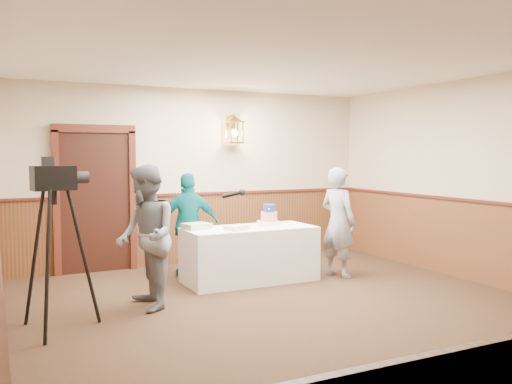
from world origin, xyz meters
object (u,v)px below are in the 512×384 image
(interviewer, at_px, (146,237))
(assistant_p, at_px, (189,225))
(sheet_cake_yellow, at_px, (237,228))
(sheet_cake_green, at_px, (196,226))
(tiered_cake, at_px, (269,217))
(tv_camera_rig, at_px, (56,257))
(baker, at_px, (338,222))
(display_table, at_px, (250,254))

(interviewer, relative_size, assistant_p, 1.11)
(sheet_cake_yellow, height_order, sheet_cake_green, sheet_cake_green)
(tiered_cake, xyz_separation_m, tv_camera_rig, (-2.96, -1.13, -0.13))
(sheet_cake_yellow, relative_size, assistant_p, 0.20)
(baker, bearing_deg, tv_camera_rig, 84.73)
(assistant_p, bearing_deg, baker, 164.55)
(tiered_cake, xyz_separation_m, assistant_p, (-0.99, 0.59, -0.12))
(tiered_cake, height_order, sheet_cake_green, tiered_cake)
(display_table, bearing_deg, assistant_p, 134.88)
(sheet_cake_green, bearing_deg, interviewer, -136.58)
(tiered_cake, relative_size, assistant_p, 0.24)
(tv_camera_rig, bearing_deg, baker, 1.43)
(tiered_cake, distance_m, sheet_cake_green, 1.06)
(tv_camera_rig, bearing_deg, sheet_cake_green, 22.76)
(sheet_cake_yellow, xyz_separation_m, interviewer, (-1.37, -0.56, 0.04))
(baker, bearing_deg, display_table, 60.29)
(interviewer, relative_size, tv_camera_rig, 1.00)
(display_table, relative_size, sheet_cake_yellow, 6.17)
(sheet_cake_yellow, bearing_deg, interviewer, -157.88)
(display_table, relative_size, interviewer, 1.09)
(sheet_cake_yellow, xyz_separation_m, tv_camera_rig, (-2.37, -0.91, -0.04))
(tiered_cake, bearing_deg, assistant_p, 149.04)
(sheet_cake_green, height_order, assistant_p, assistant_p)
(tiered_cake, distance_m, sheet_cake_yellow, 0.64)
(sheet_cake_yellow, xyz_separation_m, sheet_cake_green, (-0.46, 0.30, 0.01))
(sheet_cake_green, xyz_separation_m, baker, (1.98, -0.45, -0.00))
(tiered_cake, xyz_separation_m, interviewer, (-1.96, -0.77, -0.04))
(tiered_cake, bearing_deg, display_table, -169.14)
(sheet_cake_green, bearing_deg, assistant_p, 82.33)
(tiered_cake, bearing_deg, tv_camera_rig, -159.18)
(sheet_cake_yellow, bearing_deg, assistant_p, 115.83)
(sheet_cake_yellow, relative_size, baker, 0.19)
(sheet_cake_yellow, relative_size, interviewer, 0.18)
(sheet_cake_green, bearing_deg, display_table, -11.84)
(interviewer, distance_m, tv_camera_rig, 1.06)
(display_table, xyz_separation_m, baker, (1.26, -0.30, 0.41))
(baker, bearing_deg, sheet_cake_yellow, 68.19)
(sheet_cake_green, distance_m, baker, 2.03)
(display_table, distance_m, tv_camera_rig, 2.86)
(sheet_cake_yellow, bearing_deg, tv_camera_rig, -159.02)
(display_table, height_order, sheet_cake_green, sheet_cake_green)
(sheet_cake_green, xyz_separation_m, tv_camera_rig, (-1.91, -1.21, -0.05))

